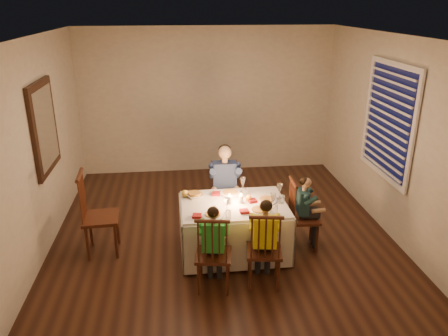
{
  "coord_description": "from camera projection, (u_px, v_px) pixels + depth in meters",
  "views": [
    {
      "loc": [
        -0.58,
        -5.21,
        2.97
      ],
      "look_at": [
        0.04,
        0.15,
        0.91
      ],
      "focal_mm": 35.0,
      "sensor_mm": 36.0,
      "label": 1
    }
  ],
  "objects": [
    {
      "name": "adult",
      "position": [
        225.0,
        225.0,
        6.2
      ],
      "size": [
        0.44,
        0.4,
        1.19
      ],
      "primitive_type": null,
      "rotation": [
        0.0,
        0.0,
        -0.03
      ],
      "color": "navy",
      "rests_on": "ground"
    },
    {
      "name": "chair_adult",
      "position": [
        225.0,
        225.0,
        6.2
      ],
      "size": [
        0.39,
        0.37,
        0.93
      ],
      "primitive_type": null,
      "rotation": [
        0.0,
        0.0,
        -0.03
      ],
      "color": "#3B1D10",
      "rests_on": "ground"
    },
    {
      "name": "child_teal",
      "position": [
        302.0,
        246.0,
        5.67
      ],
      "size": [
        0.28,
        0.31,
        0.96
      ],
      "primitive_type": null,
      "rotation": [
        0.0,
        0.0,
        1.52
      ],
      "color": "#193840",
      "rests_on": "ground"
    },
    {
      "name": "candle_left",
      "position": [
        229.0,
        200.0,
        5.28
      ],
      "size": [
        0.06,
        0.06,
        0.1
      ],
      "primitive_type": "cylinder",
      "color": "white",
      "rests_on": "dining_table"
    },
    {
      "name": "child_yellow",
      "position": [
        263.0,
        282.0,
        4.94
      ],
      "size": [
        0.38,
        0.35,
        1.04
      ],
      "primitive_type": null,
      "rotation": [
        0.0,
        0.0,
        2.99
      ],
      "color": "yellow",
      "rests_on": "ground"
    },
    {
      "name": "squash",
      "position": [
        185.0,
        193.0,
        5.47
      ],
      "size": [
        0.09,
        0.09,
        0.09
      ],
      "primitive_type": "sphere",
      "color": "yellow",
      "rests_on": "dining_table"
    },
    {
      "name": "setting_teal",
      "position": [
        267.0,
        200.0,
        5.36
      ],
      "size": [
        0.26,
        0.26,
        0.02
      ],
      "primitive_type": "cylinder",
      "rotation": [
        0.0,
        0.0,
        0.01
      ],
      "color": "white",
      "rests_on": "dining_table"
    },
    {
      "name": "wall_left",
      "position": [
        37.0,
        150.0,
        5.26
      ],
      "size": [
        0.02,
        5.0,
        2.6
      ],
      "primitive_type": "cube",
      "color": "beige",
      "rests_on": "ground"
    },
    {
      "name": "chair_near_left",
      "position": [
        214.0,
        287.0,
        4.86
      ],
      "size": [
        0.43,
        0.42,
        0.93
      ],
      "primitive_type": null,
      "rotation": [
        0.0,
        0.0,
        2.98
      ],
      "color": "#3B1D10",
      "rests_on": "ground"
    },
    {
      "name": "setting_adult",
      "position": [
        230.0,
        193.0,
        5.56
      ],
      "size": [
        0.26,
        0.26,
        0.02
      ],
      "primitive_type": "cylinder",
      "rotation": [
        0.0,
        0.0,
        0.01
      ],
      "color": "white",
      "rests_on": "dining_table"
    },
    {
      "name": "window_blinds",
      "position": [
        388.0,
        121.0,
        5.75
      ],
      "size": [
        0.07,
        1.34,
        1.54
      ],
      "color": "#0C0F33",
      "rests_on": "wall_right"
    },
    {
      "name": "ceiling",
      "position": [
        222.0,
        36.0,
        5.03
      ],
      "size": [
        5.0,
        5.0,
        0.0
      ],
      "primitive_type": "plane",
      "color": "white",
      "rests_on": "wall_back"
    },
    {
      "name": "chair_near_right",
      "position": [
        263.0,
        282.0,
        4.94
      ],
      "size": [
        0.43,
        0.42,
        0.93
      ],
      "primitive_type": null,
      "rotation": [
        0.0,
        0.0,
        2.99
      ],
      "color": "#3B1D10",
      "rests_on": "ground"
    },
    {
      "name": "serving_bowl",
      "position": [
        195.0,
        196.0,
        5.45
      ],
      "size": [
        0.25,
        0.25,
        0.05
      ],
      "primitive_type": "imported",
      "rotation": [
        0.0,
        0.0,
        0.23
      ],
      "color": "white",
      "rests_on": "dining_table"
    },
    {
      "name": "ground",
      "position": [
        223.0,
        234.0,
        5.96
      ],
      "size": [
        5.0,
        5.0,
        0.0
      ],
      "primitive_type": "plane",
      "color": "black",
      "rests_on": "ground"
    },
    {
      "name": "chair_extra",
      "position": [
        105.0,
        251.0,
        5.55
      ],
      "size": [
        0.45,
        0.47,
        1.08
      ],
      "primitive_type": null,
      "rotation": [
        0.0,
        0.0,
        1.63
      ],
      "color": "#3B1D10",
      "rests_on": "ground"
    },
    {
      "name": "orange_fruit",
      "position": [
        249.0,
        198.0,
        5.35
      ],
      "size": [
        0.08,
        0.08,
        0.08
      ],
      "primitive_type": "sphere",
      "color": "orange",
      "rests_on": "dining_table"
    },
    {
      "name": "dining_table",
      "position": [
        234.0,
        218.0,
        5.37
      ],
      "size": [
        1.32,
        0.96,
        0.65
      ],
      "rotation": [
        0.0,
        0.0,
        0.01
      ],
      "color": "silver",
      "rests_on": "ground"
    },
    {
      "name": "chair_end",
      "position": [
        302.0,
        246.0,
        5.67
      ],
      "size": [
        0.38,
        0.4,
        0.93
      ],
      "primitive_type": null,
      "rotation": [
        0.0,
        0.0,
        1.52
      ],
      "color": "#3B1D10",
      "rests_on": "ground"
    },
    {
      "name": "wall_back",
      "position": [
        207.0,
        101.0,
        7.81
      ],
      "size": [
        4.5,
        0.02,
        2.6
      ],
      "primitive_type": "cube",
      "color": "beige",
      "rests_on": "ground"
    },
    {
      "name": "setting_yellow",
      "position": [
        259.0,
        211.0,
        5.09
      ],
      "size": [
        0.26,
        0.26,
        0.02
      ],
      "primitive_type": "cylinder",
      "rotation": [
        0.0,
        0.0,
        0.01
      ],
      "color": "white",
      "rests_on": "dining_table"
    },
    {
      "name": "wall_right",
      "position": [
        392.0,
        138.0,
        5.73
      ],
      "size": [
        0.02,
        5.0,
        2.6
      ],
      "primitive_type": "cube",
      "color": "beige",
      "rests_on": "ground"
    },
    {
      "name": "child_green",
      "position": [
        214.0,
        287.0,
        4.86
      ],
      "size": [
        0.35,
        0.33,
        1.0
      ],
      "primitive_type": null,
      "rotation": [
        0.0,
        0.0,
        2.98
      ],
      "color": "green",
      "rests_on": "ground"
    },
    {
      "name": "setting_green",
      "position": [
        213.0,
        215.0,
        4.98
      ],
      "size": [
        0.26,
        0.26,
        0.02
      ],
      "primitive_type": "cylinder",
      "rotation": [
        0.0,
        0.0,
        0.01
      ],
      "color": "white",
      "rests_on": "dining_table"
    },
    {
      "name": "wall_mirror",
      "position": [
        44.0,
        127.0,
        5.47
      ],
      "size": [
        0.06,
        0.95,
        1.15
      ],
      "color": "black",
      "rests_on": "wall_left"
    },
    {
      "name": "candle_right",
      "position": [
        241.0,
        199.0,
        5.29
      ],
      "size": [
        0.06,
        0.06,
        0.1
      ],
      "primitive_type": "cylinder",
      "color": "white",
      "rests_on": "dining_table"
    }
  ]
}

